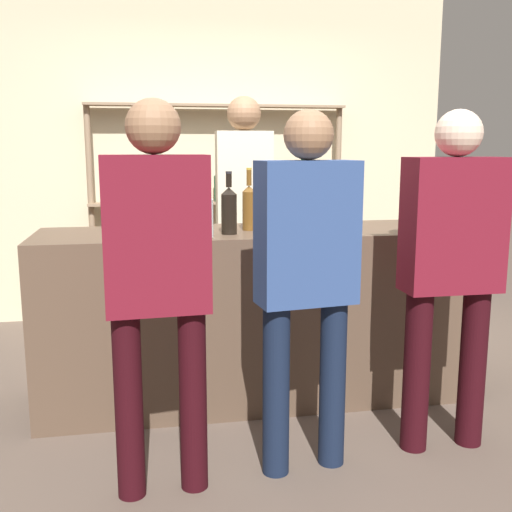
% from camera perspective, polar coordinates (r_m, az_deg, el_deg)
% --- Properties ---
extents(ground_plane, '(16.00, 16.00, 0.00)m').
position_cam_1_polar(ground_plane, '(3.67, 0.00, -13.06)').
color(ground_plane, brown).
extents(bar_counter, '(2.44, 0.67, 0.99)m').
position_cam_1_polar(bar_counter, '(3.50, 0.00, -5.60)').
color(bar_counter, brown).
rests_on(bar_counter, ground_plane).
extents(back_wall, '(4.04, 0.12, 2.80)m').
position_cam_1_polar(back_wall, '(5.28, -3.87, 9.68)').
color(back_wall, beige).
rests_on(back_wall, ground_plane).
extents(back_shelf, '(2.16, 0.18, 1.81)m').
position_cam_1_polar(back_shelf, '(5.11, -3.56, 7.36)').
color(back_shelf, '#897056').
rests_on(back_shelf, ground_plane).
extents(counter_bottle_0, '(0.08, 0.08, 0.35)m').
position_cam_1_polar(counter_bottle_0, '(3.39, -0.66, 4.75)').
color(counter_bottle_0, brown).
rests_on(counter_bottle_0, bar_counter).
extents(counter_bottle_1, '(0.08, 0.08, 0.38)m').
position_cam_1_polar(counter_bottle_1, '(3.27, -10.34, 4.56)').
color(counter_bottle_1, brown).
rests_on(counter_bottle_1, bar_counter).
extents(counter_bottle_2, '(0.09, 0.09, 0.35)m').
position_cam_1_polar(counter_bottle_2, '(3.48, 6.38, 4.87)').
color(counter_bottle_2, black).
rests_on(counter_bottle_2, bar_counter).
extents(counter_bottle_3, '(0.08, 0.08, 0.34)m').
position_cam_1_polar(counter_bottle_3, '(3.24, -2.59, 4.46)').
color(counter_bottle_3, black).
rests_on(counter_bottle_3, bar_counter).
extents(counter_bottle_4, '(0.08, 0.08, 0.33)m').
position_cam_1_polar(counter_bottle_4, '(3.77, 16.92, 4.77)').
color(counter_bottle_4, '#0F1956').
rests_on(counter_bottle_4, bar_counter).
extents(counter_bottle_5, '(0.08, 0.08, 0.32)m').
position_cam_1_polar(counter_bottle_5, '(3.13, -4.79, 4.04)').
color(counter_bottle_5, silver).
rests_on(counter_bottle_5, bar_counter).
extents(wine_glass, '(0.09, 0.09, 0.18)m').
position_cam_1_polar(wine_glass, '(3.21, 3.90, 4.33)').
color(wine_glass, silver).
rests_on(wine_glass, bar_counter).
extents(cork_jar, '(0.13, 0.13, 0.14)m').
position_cam_1_polar(cork_jar, '(3.35, 2.24, 3.55)').
color(cork_jar, silver).
rests_on(cork_jar, bar_counter).
extents(customer_left, '(0.43, 0.22, 1.64)m').
position_cam_1_polar(customer_left, '(2.44, -9.38, -1.29)').
color(customer_left, black).
rests_on(customer_left, ground_plane).
extents(customer_center, '(0.45, 0.24, 1.61)m').
position_cam_1_polar(customer_center, '(2.61, 4.84, -0.96)').
color(customer_center, '#121C33').
rests_on(customer_center, ground_plane).
extents(server_behind_counter, '(0.40, 0.24, 1.80)m').
position_cam_1_polar(server_behind_counter, '(4.27, -1.13, 5.45)').
color(server_behind_counter, '#575347').
rests_on(server_behind_counter, ground_plane).
extents(customer_right, '(0.46, 0.21, 1.63)m').
position_cam_1_polar(customer_right, '(2.95, 18.12, -0.12)').
color(customer_right, black).
rests_on(customer_right, ground_plane).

